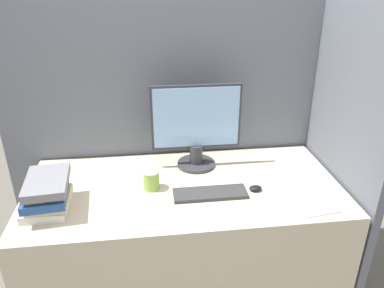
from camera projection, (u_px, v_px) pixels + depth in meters
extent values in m
cube|color=slate|center=(177.00, 136.00, 2.36)|extent=(2.08, 0.04, 1.75)
cube|color=slate|center=(339.00, 157.00, 2.10)|extent=(0.04, 0.86, 1.75)
cube|color=beige|center=(185.00, 243.00, 2.18)|extent=(1.68, 0.80, 0.77)
cylinder|color=#333338|center=(196.00, 164.00, 2.22)|extent=(0.22, 0.22, 0.02)
cylinder|color=#333338|center=(196.00, 154.00, 2.19)|extent=(0.07, 0.07, 0.11)
cube|color=#333338|center=(196.00, 117.00, 2.10)|extent=(0.51, 0.02, 0.38)
cube|color=#8CB7E5|center=(196.00, 118.00, 2.09)|extent=(0.48, 0.01, 0.35)
cube|color=#333333|center=(210.00, 194.00, 1.93)|extent=(0.38, 0.12, 0.02)
ellipsoid|color=black|center=(256.00, 188.00, 1.97)|extent=(0.07, 0.05, 0.03)
cylinder|color=#8CB247|center=(151.00, 180.00, 1.97)|extent=(0.08, 0.08, 0.10)
cylinder|color=white|center=(151.00, 171.00, 1.95)|extent=(0.09, 0.09, 0.01)
cube|color=silver|center=(47.00, 206.00, 1.81)|extent=(0.21, 0.24, 0.04)
cube|color=#C6B78C|center=(49.00, 200.00, 1.79)|extent=(0.19, 0.23, 0.03)
cube|color=#264C8C|center=(46.00, 194.00, 1.77)|extent=(0.22, 0.29, 0.04)
cube|color=gold|center=(48.00, 187.00, 1.77)|extent=(0.20, 0.27, 0.02)
cube|color=slate|center=(47.00, 182.00, 1.75)|extent=(0.21, 0.30, 0.04)
cube|color=white|center=(312.00, 202.00, 1.87)|extent=(0.22, 0.24, 0.01)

